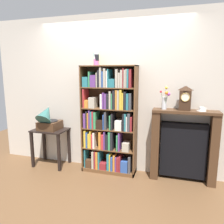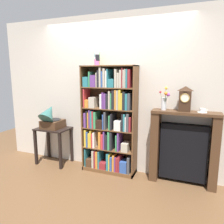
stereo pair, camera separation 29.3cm
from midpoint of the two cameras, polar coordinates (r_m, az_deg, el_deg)
ground_plane at (r=3.75m, az=-3.51°, el=-16.08°), size 7.52×6.40×0.02m
wall_back at (r=3.62m, az=-1.45°, el=4.69°), size 4.52×0.08×2.60m
bookshelf at (r=3.53m, az=-3.14°, el=-2.93°), size 0.90×0.30×1.77m
cup_stack at (r=3.55m, az=-6.62°, el=14.00°), size 0.09×0.09×0.23m
side_table_left at (r=4.06m, az=-18.03°, el=-6.73°), size 0.59×0.43×0.67m
gramophone at (r=3.93m, az=-18.75°, el=-1.82°), size 0.34×0.46×0.50m
fireplace_mantel at (r=3.46m, az=16.13°, el=-8.80°), size 0.96×0.26×1.11m
mantel_clock at (r=3.27m, az=16.45°, el=3.55°), size 0.16×0.14×0.36m
flower_vase at (r=3.29m, az=11.43°, el=3.16°), size 0.16×0.13×0.35m
teacup_with_saucer at (r=3.30m, az=20.44°, el=0.65°), size 0.13×0.13×0.06m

